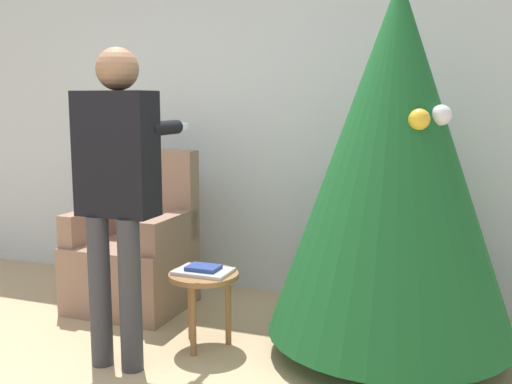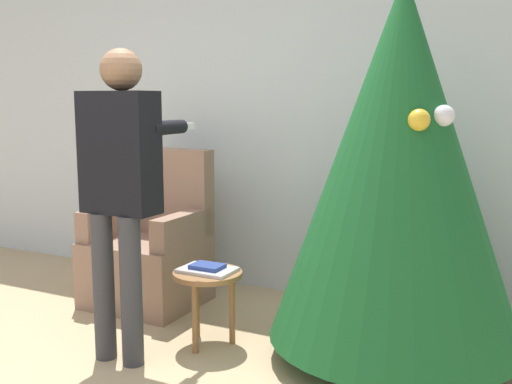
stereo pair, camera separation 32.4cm
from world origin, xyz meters
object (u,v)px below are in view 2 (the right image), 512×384
object	(u,v)px
person_standing	(120,176)
christmas_tree	(398,162)
armchair	(150,251)
side_stool	(208,283)

from	to	relation	value
person_standing	christmas_tree	bearing A→B (deg)	25.79
armchair	person_standing	size ratio (longest dim) A/B	0.64
armchair	person_standing	world-z (taller)	person_standing
christmas_tree	side_stool	distance (m)	1.31
christmas_tree	armchair	world-z (taller)	christmas_tree
armchair	person_standing	bearing A→B (deg)	-62.11
christmas_tree	person_standing	bearing A→B (deg)	-154.21
christmas_tree	side_stool	world-z (taller)	christmas_tree
person_standing	side_stool	distance (m)	0.83
armchair	christmas_tree	bearing A→B (deg)	-5.81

